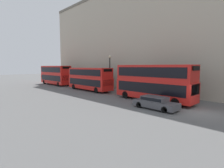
% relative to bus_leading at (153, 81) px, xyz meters
% --- Properties ---
extents(ground_plane, '(200.00, 200.00, 0.00)m').
position_rel_bus_leading_xyz_m(ground_plane, '(-1.60, -6.28, -2.50)').
color(ground_plane, '#5B5B5B').
extents(bus_leading, '(2.59, 10.39, 4.55)m').
position_rel_bus_leading_xyz_m(bus_leading, '(0.00, 0.00, 0.00)').
color(bus_leading, red).
rests_on(bus_leading, ground).
extents(bus_second_in_queue, '(2.59, 10.15, 4.10)m').
position_rel_bus_leading_xyz_m(bus_second_in_queue, '(0.00, 13.48, -0.23)').
color(bus_second_in_queue, red).
rests_on(bus_second_in_queue, ground).
extents(bus_third_in_queue, '(2.59, 10.86, 4.50)m').
position_rel_bus_leading_xyz_m(bus_third_in_queue, '(0.00, 27.15, -0.03)').
color(bus_third_in_queue, red).
rests_on(bus_third_in_queue, ground).
extents(car_dark_sedan, '(1.75, 4.65, 1.30)m').
position_rel_bus_leading_xyz_m(car_dark_sedan, '(-3.40, -2.51, -1.81)').
color(car_dark_sedan, '#47474C').
rests_on(car_dark_sedan, ground).
extents(street_lamp, '(0.44, 0.44, 6.27)m').
position_rel_bus_leading_xyz_m(street_lamp, '(1.92, 10.08, 1.39)').
color(street_lamp, black).
rests_on(street_lamp, ground).
extents(pedestrian, '(0.36, 0.36, 1.66)m').
position_rel_bus_leading_xyz_m(pedestrian, '(2.10, 16.88, -1.74)').
color(pedestrian, '#26262D').
rests_on(pedestrian, ground).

